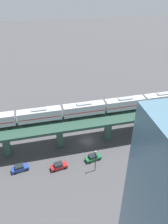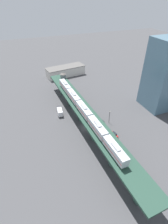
{
  "view_description": "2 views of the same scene",
  "coord_description": "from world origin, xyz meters",
  "views": [
    {
      "loc": [
        50.42,
        -11.39,
        44.79
      ],
      "look_at": [
        -1.37,
        -0.81,
        10.07
      ],
      "focal_mm": 35.0,
      "sensor_mm": 36.0,
      "label": 1
    },
    {
      "loc": [
        -24.15,
        -58.61,
        53.95
      ],
      "look_at": [
        -1.37,
        -0.81,
        10.07
      ],
      "focal_mm": 28.0,
      "sensor_mm": 36.0,
      "label": 2
    }
  ],
  "objects": [
    {
      "name": "ground_plane",
      "position": [
        0.0,
        0.0,
        0.0
      ],
      "size": [
        400.0,
        400.0,
        0.0
      ],
      "primitive_type": "plane",
      "color": "#424244"
    },
    {
      "name": "street_car_green",
      "position": [
        8.11,
        -0.15,
        0.94
      ],
      "size": [
        2.7,
        4.68,
        1.89
      ],
      "color": "#1E6638",
      "rests_on": "ground"
    },
    {
      "name": "street_lamp",
      "position": [
        11.87,
        -0.54,
        4.11
      ],
      "size": [
        0.44,
        0.44,
        6.94
      ],
      "color": "black",
      "rests_on": "ground"
    },
    {
      "name": "subway_train",
      "position": [
        -1.37,
        -0.81,
        11.11
      ],
      "size": [
        5.25,
        62.46,
        4.45
      ],
      "color": "#ADB2BA",
      "rests_on": "elevated_viaduct"
    },
    {
      "name": "elevated_viaduct",
      "position": [
        0.01,
        -0.2,
        7.33
      ],
      "size": [
        11.97,
        92.26,
        8.57
      ],
      "color": "#244135",
      "rests_on": "ground"
    },
    {
      "name": "street_car_blue",
      "position": [
        7.95,
        -19.96,
        0.94
      ],
      "size": [
        2.63,
        4.67,
        1.89
      ],
      "color": "#233D93",
      "rests_on": "ground"
    },
    {
      "name": "delivery_truck",
      "position": [
        -8.58,
        15.47,
        1.76
      ],
      "size": [
        3.13,
        7.42,
        3.2
      ],
      "color": "#333338",
      "rests_on": "ground"
    },
    {
      "name": "street_car_red",
      "position": [
        9.3,
        -9.83,
        0.94
      ],
      "size": [
        2.54,
        4.65,
        1.89
      ],
      "color": "#AD1E1E",
      "rests_on": "ground"
    }
  ]
}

